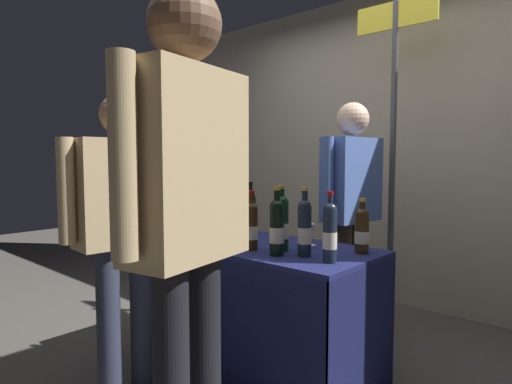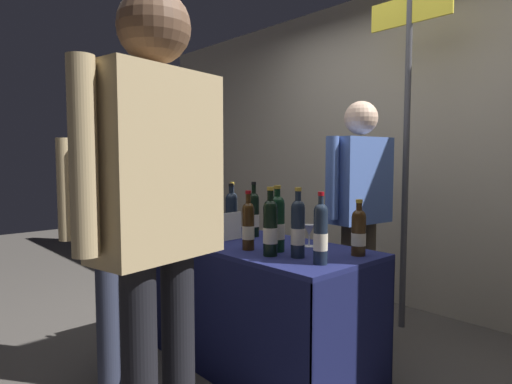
{
  "view_description": "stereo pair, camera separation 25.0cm",
  "coord_description": "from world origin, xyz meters",
  "views": [
    {
      "loc": [
        1.67,
        -1.86,
        1.23
      ],
      "look_at": [
        0.0,
        0.0,
        1.03
      ],
      "focal_mm": 30.34,
      "sensor_mm": 36.0,
      "label": 1
    },
    {
      "loc": [
        1.84,
        -1.69,
        1.23
      ],
      "look_at": [
        0.0,
        0.0,
        1.03
      ],
      "focal_mm": 30.34,
      "sensor_mm": 36.0,
      "label": 2
    }
  ],
  "objects": [
    {
      "name": "flower_vase",
      "position": [
        -0.37,
        -0.16,
        0.86
      ],
      "size": [
        0.08,
        0.08,
        0.4
      ],
      "color": "silver",
      "rests_on": "tasting_table"
    },
    {
      "name": "wine_glass_mid",
      "position": [
        0.27,
        0.16,
        0.82
      ],
      "size": [
        0.07,
        0.07,
        0.12
      ],
      "color": "silver",
      "rests_on": "tasting_table"
    },
    {
      "name": "display_bottle_4",
      "position": [
        -0.41,
        0.16,
        0.87
      ],
      "size": [
        0.07,
        0.07,
        0.34
      ],
      "color": "#192333",
      "rests_on": "tasting_table"
    },
    {
      "name": "tasting_table",
      "position": [
        0.0,
        0.0,
        0.5
      ],
      "size": [
        1.41,
        0.66,
        0.73
      ],
      "color": "#191E51",
      "rests_on": "ground_plane"
    },
    {
      "name": "display_bottle_6",
      "position": [
        0.59,
        0.17,
        0.86
      ],
      "size": [
        0.07,
        0.07,
        0.29
      ],
      "color": "#38230F",
      "rests_on": "tasting_table"
    },
    {
      "name": "display_bottle_0",
      "position": [
        -0.17,
        0.13,
        0.88
      ],
      "size": [
        0.07,
        0.07,
        0.35
      ],
      "color": "black",
      "rests_on": "tasting_table"
    },
    {
      "name": "vendor_presenter",
      "position": [
        0.2,
        0.76,
        0.96
      ],
      "size": [
        0.26,
        0.6,
        1.6
      ],
      "rotation": [
        0.0,
        0.0,
        -1.69
      ],
      "color": "#4C4233",
      "rests_on": "ground_plane"
    },
    {
      "name": "ground_plane",
      "position": [
        0.0,
        0.0,
        0.0
      ],
      "size": [
        12.0,
        12.0,
        0.0
      ],
      "primitive_type": "plane",
      "color": "#514C47"
    },
    {
      "name": "display_bottle_1",
      "position": [
        0.58,
        -0.12,
        0.88
      ],
      "size": [
        0.07,
        0.07,
        0.34
      ],
      "color": "#192333",
      "rests_on": "tasting_table"
    },
    {
      "name": "back_partition",
      "position": [
        0.0,
        1.67,
        1.32
      ],
      "size": [
        6.6,
        0.12,
        2.63
      ],
      "primitive_type": "cube",
      "color": "#B2A893",
      "rests_on": "ground_plane"
    },
    {
      "name": "taster_foreground_right",
      "position": [
        -0.33,
        -0.66,
        0.94
      ],
      "size": [
        0.25,
        0.64,
        1.56
      ],
      "rotation": [
        0.0,
        0.0,
        1.48
      ],
      "color": "#2D3347",
      "rests_on": "ground_plane"
    },
    {
      "name": "featured_wine_bottle",
      "position": [
        0.29,
        -0.17,
        0.88
      ],
      "size": [
        0.07,
        0.07,
        0.35
      ],
      "color": "black",
      "rests_on": "tasting_table"
    },
    {
      "name": "display_bottle_3",
      "position": [
        -0.33,
        0.08,
        0.87
      ],
      "size": [
        0.08,
        0.08,
        0.33
      ],
      "color": "#192333",
      "rests_on": "tasting_table"
    },
    {
      "name": "wine_glass_near_vendor",
      "position": [
        -0.19,
        -0.21,
        0.84
      ],
      "size": [
        0.07,
        0.07,
        0.14
      ],
      "color": "silver",
      "rests_on": "tasting_table"
    },
    {
      "name": "taster_foreground_left",
      "position": [
        0.54,
        -0.95,
        1.09
      ],
      "size": [
        0.29,
        0.61,
        1.78
      ],
      "rotation": [
        0.0,
        0.0,
        1.76
      ],
      "color": "black",
      "rests_on": "ground_plane"
    },
    {
      "name": "display_bottle_7",
      "position": [
        0.24,
        -0.07,
        0.89
      ],
      "size": [
        0.08,
        0.08,
        0.35
      ],
      "color": "black",
      "rests_on": "tasting_table"
    },
    {
      "name": "brochure_stand",
      "position": [
        -0.18,
        -0.04,
        0.82
      ],
      "size": [
        0.02,
        0.15,
        0.17
      ],
      "primitive_type": "cube",
      "rotation": [
        0.04,
        0.0,
        4.75
      ],
      "color": "silver",
      "rests_on": "tasting_table"
    },
    {
      "name": "booth_signpost",
      "position": [
        0.29,
        1.18,
        1.5
      ],
      "size": [
        0.6,
        0.04,
        2.38
      ],
      "color": "#47474C",
      "rests_on": "ground_plane"
    },
    {
      "name": "display_bottle_5",
      "position": [
        0.11,
        -0.16,
        0.87
      ],
      "size": [
        0.07,
        0.07,
        0.32
      ],
      "color": "#38230F",
      "rests_on": "tasting_table"
    },
    {
      "name": "display_bottle_2",
      "position": [
        0.41,
        -0.1,
        0.88
      ],
      "size": [
        0.07,
        0.07,
        0.35
      ],
      "color": "#192333",
      "rests_on": "tasting_table"
    }
  ]
}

